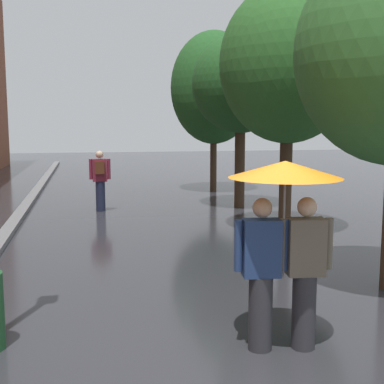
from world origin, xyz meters
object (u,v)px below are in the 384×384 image
object	(u,v)px
street_tree_3	(214,88)
pedestrian_walking_midground	(100,179)
street_tree_1	(288,64)
street_tree_2	(241,84)
couple_under_umbrella	(284,221)

from	to	relation	value
street_tree_3	pedestrian_walking_midground	xyz separation A→B (m)	(-4.21, -3.61, -2.83)
street_tree_1	street_tree_2	world-z (taller)	street_tree_1
street_tree_1	pedestrian_walking_midground	xyz separation A→B (m)	(-4.02, 3.69, -2.83)
street_tree_1	street_tree_3	world-z (taller)	street_tree_3
street_tree_1	pedestrian_walking_midground	bearing A→B (deg)	137.45
street_tree_3	pedestrian_walking_midground	world-z (taller)	street_tree_3
street_tree_2	street_tree_3	distance (m)	3.74
street_tree_1	street_tree_3	bearing A→B (deg)	88.46
street_tree_1	pedestrian_walking_midground	world-z (taller)	street_tree_1
pedestrian_walking_midground	couple_under_umbrella	bearing A→B (deg)	-79.84
street_tree_1	pedestrian_walking_midground	size ratio (longest dim) A/B	3.22
street_tree_3	couple_under_umbrella	xyz separation A→B (m)	(-2.54, -12.93, -2.31)
street_tree_2	pedestrian_walking_midground	bearing A→B (deg)	178.34
couple_under_umbrella	street_tree_3	bearing A→B (deg)	78.88
street_tree_3	pedestrian_walking_midground	distance (m)	6.23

